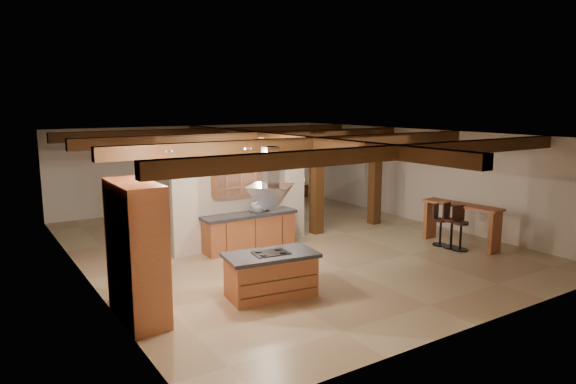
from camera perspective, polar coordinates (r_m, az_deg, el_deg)
name	(u,v)px	position (r m, az deg, el deg)	size (l,w,h in m)	color
ground	(285,244)	(13.66, -0.35, -5.81)	(12.00, 12.00, 0.00)	tan
room_walls	(285,178)	(13.29, -0.36, 1.60)	(12.00, 12.00, 12.00)	beige
ceiling_beams	(285,140)	(13.18, -0.36, 5.82)	(10.00, 12.00, 0.28)	#3C220F
timber_posts	(347,169)	(15.15, 6.61, 2.50)	(2.50, 0.30, 2.90)	#3C220F
partition_wall	(242,204)	(13.33, -5.14, -1.38)	(3.80, 0.18, 2.20)	beige
pantry_cabinet	(137,251)	(9.16, -16.47, -6.35)	(0.67, 1.60, 2.40)	#A95A36
back_counter	(250,231)	(13.13, -4.30, -4.33)	(2.50, 0.66, 0.94)	#A95A36
upper_display_cabinet	(245,177)	(13.04, -4.80, 1.72)	(1.80, 0.36, 0.95)	#A95A36
range_hood	(271,206)	(9.65, -1.96, -1.55)	(1.10, 1.10, 1.40)	silver
back_windows	(263,161)	(19.79, -2.80, 3.51)	(2.70, 0.07, 1.70)	#3C220F
framed_art	(153,162)	(18.01, -14.73, 3.21)	(0.65, 0.05, 0.85)	#3C220F
recessed_cans	(230,145)	(10.24, -6.50, 5.20)	(3.16, 2.46, 0.03)	silver
kitchen_island	(271,274)	(10.00, -1.91, -9.12)	(1.86, 1.16, 0.87)	#A95A36
dining_table	(258,214)	(15.72, -3.37, -2.44)	(1.95, 1.09, 0.69)	#3B160E
sofa	(257,194)	(19.26, -3.42, -0.19)	(2.25, 0.88, 0.66)	black
microwave	(260,207)	(13.15, -3.14, -1.68)	(0.44, 0.30, 0.24)	#B0B0B5
bar_counter	(461,217)	(14.15, 18.70, -2.68)	(0.77, 2.15, 1.10)	#A95A36
side_table	(302,190)	(20.43, 1.52, 0.18)	(0.41, 0.41, 0.50)	#3C220F
table_lamp	(302,179)	(20.35, 1.53, 1.46)	(0.25, 0.25, 0.29)	black
bar_stool_a	(450,225)	(13.83, 17.59, -3.56)	(0.41, 0.43, 1.16)	black
bar_stool_b	(460,228)	(13.71, 18.59, -3.80)	(0.42, 0.43, 1.13)	black
bar_stool_c	(439,225)	(14.00, 16.47, -3.51)	(0.40, 0.41, 1.08)	black
dining_chairs	(258,203)	(15.65, -3.38, -1.28)	(2.58, 2.58, 1.31)	#3C220F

